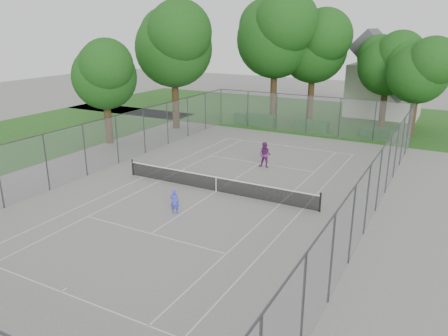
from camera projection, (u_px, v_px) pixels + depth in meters
The scene contains 17 objects.
ground at pixel (216, 191), 26.32m from camera, with size 120.00×120.00×0.00m, color slate.
grass_far at pixel (332, 116), 48.06m from camera, with size 60.00×20.00×0.00m, color #1F4D16.
court_markings at pixel (216, 191), 26.32m from camera, with size 11.03×23.83×0.01m.
tennis_net at pixel (216, 183), 26.16m from camera, with size 12.87×0.10×1.10m.
perimeter_fence at pixel (216, 163), 25.76m from camera, with size 18.08×34.08×3.52m.
tree_far_left at pixel (276, 33), 43.74m from camera, with size 8.97×8.19×12.89m.
tree_far_midleft at pixel (315, 44), 44.53m from camera, with size 7.85×7.17×11.28m.
tree_far_midright at pixel (389, 61), 41.24m from camera, with size 6.41×5.85×9.21m.
tree_far_right at pixel (420, 68), 37.76m from camera, with size 6.10×5.57×8.77m.
tree_side_back at pixel (174, 42), 40.07m from camera, with size 8.22×7.51×11.82m.
tree_side_front at pixel (104, 72), 35.32m from camera, with size 6.04×5.51×8.68m.
hedge_left at pixel (255, 120), 43.93m from camera, with size 4.15×1.25×1.04m, color #174918.
hedge_mid at pixel (312, 126), 41.28m from camera, with size 3.11×0.89×0.98m, color #174918.
hedge_right at pixel (376, 133), 39.04m from camera, with size 2.58×0.94×0.77m, color #174918.
house at pixel (385, 82), 47.25m from camera, with size 7.43×5.76×9.25m.
girl_player at pixel (175, 202), 23.08m from camera, with size 0.48×0.32×1.32m, color blue.
woman_player at pixel (265, 155), 30.49m from camera, with size 0.89×0.69×1.83m, color #642163.
Camera 1 is at (12.12, -21.39, 9.52)m, focal length 35.00 mm.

